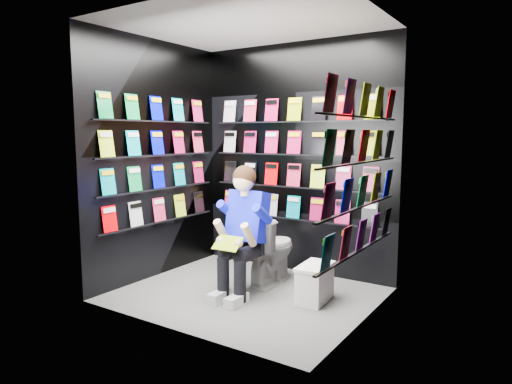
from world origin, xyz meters
The scene contains 14 objects.
floor centered at (0.00, 0.00, 0.00)m, with size 2.40×2.40×0.00m, color #60605D.
ceiling centered at (0.00, 0.00, 2.60)m, with size 2.40×2.40×0.00m, color white.
wall_back centered at (0.00, 1.00, 1.30)m, with size 2.40×0.04×2.60m, color black.
wall_front centered at (0.00, -1.00, 1.30)m, with size 2.40×0.04×2.60m, color black.
wall_left centered at (-1.20, 0.00, 1.30)m, with size 0.04×2.00×2.60m, color black.
wall_right centered at (1.20, 0.00, 1.30)m, with size 0.04×2.00×2.60m, color black.
comics_back centered at (0.00, 0.97, 1.31)m, with size 2.10×0.06×1.37m, color #B9164F, non-canonical shape.
comics_left centered at (-1.17, 0.00, 1.31)m, with size 0.06×1.70×1.37m, color #B9164F, non-canonical shape.
comics_right centered at (1.17, 0.00, 1.31)m, with size 0.06×1.70×1.37m, color #B9164F, non-canonical shape.
toilet centered at (0.00, 0.44, 0.37)m, with size 0.42×0.75×0.73m, color white.
longbox centered at (0.65, 0.21, 0.16)m, with size 0.24×0.43×0.32m, color white.
longbox_lid centered at (0.65, 0.21, 0.34)m, with size 0.26×0.45×0.03m, color white.
reader centered at (0.00, 0.06, 0.76)m, with size 0.51×0.75×1.38m, color #1216C5, non-canonical shape.
held_comic centered at (0.00, -0.29, 0.58)m, with size 0.27×0.01×0.19m, color #1FA619.
Camera 1 is at (2.47, -3.60, 1.59)m, focal length 32.00 mm.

